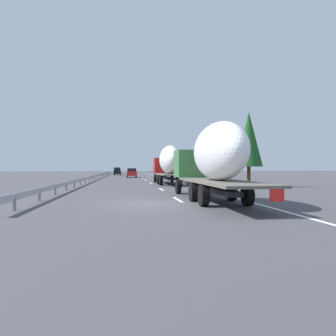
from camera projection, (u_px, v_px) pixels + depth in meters
name	position (u px, v px, depth m)	size (l,w,h in m)	color
ground_plane	(133.00, 178.00, 56.37)	(260.00, 260.00, 0.00)	#424247
lane_stripe_0	(178.00, 199.00, 18.92)	(3.20, 0.20, 0.01)	white
lane_stripe_1	(161.00, 189.00, 27.75)	(3.20, 0.20, 0.01)	white
lane_stripe_2	(151.00, 183.00, 39.09)	(3.20, 0.20, 0.01)	white
lane_stripe_3	(146.00, 180.00, 49.35)	(3.20, 0.20, 0.01)	white
lane_stripe_4	(142.00, 178.00, 58.68)	(3.20, 0.20, 0.01)	white
lane_stripe_5	(139.00, 176.00, 72.28)	(3.20, 0.20, 0.01)	white
lane_stripe_6	(139.00, 176.00, 74.22)	(3.20, 0.20, 0.01)	white
lane_stripe_7	(137.00, 175.00, 87.94)	(3.20, 0.20, 0.01)	white
edge_line_right	(161.00, 177.00, 62.04)	(110.00, 0.20, 0.01)	white
truck_lead	(168.00, 163.00, 36.85)	(12.63, 2.55, 4.31)	#B21919
truck_trailing	(212.00, 158.00, 18.19)	(14.23, 2.55, 4.23)	#387038
car_red_compact	(132.00, 173.00, 62.10)	(4.32, 1.89, 1.78)	red
car_black_suv	(117.00, 171.00, 82.30)	(4.57, 1.76, 1.91)	black
car_blue_sedan	(117.00, 171.00, 96.30)	(4.29, 1.88, 1.96)	#28479E
road_sign	(171.00, 165.00, 57.37)	(0.10, 0.90, 3.39)	gray
tree_0	(249.00, 139.00, 31.48)	(2.67, 2.67, 7.34)	#472D19
tree_1	(191.00, 160.00, 67.37)	(3.40, 3.40, 5.78)	#472D19
tree_2	(174.00, 156.00, 85.66)	(3.42, 3.42, 7.82)	#472D19
tree_3	(178.00, 161.00, 90.46)	(3.41, 3.41, 5.45)	#472D19
tree_4	(196.00, 156.00, 56.15)	(2.65, 2.65, 6.35)	#472D19
guardrail_median	(99.00, 175.00, 58.56)	(94.00, 0.10, 0.76)	#9EA0A5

